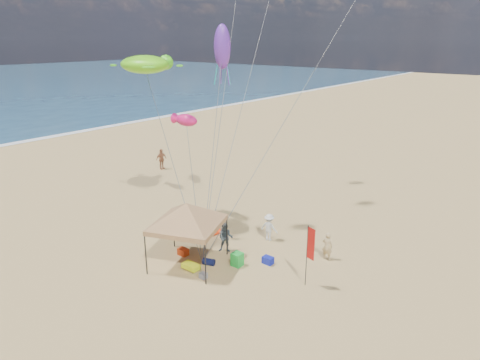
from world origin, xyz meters
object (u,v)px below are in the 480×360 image
at_px(cooler_red, 183,252).
at_px(person_near_a, 327,246).
at_px(canopy_tent, 187,206).
at_px(feather_flag, 310,247).
at_px(beach_cart, 191,266).
at_px(chair_green, 237,259).
at_px(person_far_a, 161,159).
at_px(chair_yellow, 178,233).
at_px(cooler_blue, 268,260).
at_px(person_near_c, 269,227).
at_px(person_near_b, 226,238).

height_order(cooler_red, person_near_a, person_near_a).
bearing_deg(person_near_a, canopy_tent, 34.05).
xyz_separation_m(feather_flag, person_near_a, (-0.57, 2.91, -1.28)).
distance_m(beach_cart, person_near_a, 7.12).
relative_size(canopy_tent, person_near_a, 3.84).
xyz_separation_m(feather_flag, chair_green, (-3.81, -0.54, -1.69)).
bearing_deg(person_far_a, beach_cart, -122.04).
bearing_deg(canopy_tent, person_far_a, 143.09).
bearing_deg(feather_flag, chair_yellow, -178.32).
relative_size(cooler_blue, person_near_c, 0.34).
distance_m(feather_flag, cooler_blue, 3.33).
relative_size(feather_flag, cooler_blue, 5.67).
bearing_deg(cooler_red, person_near_a, 35.38).
xyz_separation_m(canopy_tent, chair_green, (2.05, 1.43, -2.87)).
bearing_deg(chair_green, person_far_a, 150.51).
bearing_deg(cooler_blue, person_near_c, 124.08).
bearing_deg(cooler_blue, cooler_red, -152.80).
bearing_deg(cooler_blue, person_near_a, 47.33).
relative_size(beach_cart, person_near_b, 0.54).
bearing_deg(person_near_a, beach_cart, 39.06).
height_order(person_near_a, person_near_b, person_near_b).
distance_m(beach_cart, person_far_a, 18.08).
distance_m(chair_green, person_near_c, 3.45).
xyz_separation_m(beach_cart, person_near_a, (4.78, 5.25, 0.56)).
bearing_deg(chair_green, person_near_c, 96.96).
bearing_deg(beach_cart, canopy_tent, 144.26).
height_order(canopy_tent, person_near_a, canopy_tent).
bearing_deg(cooler_red, person_near_c, 59.63).
bearing_deg(person_near_b, chair_yellow, 156.37).
height_order(beach_cart, person_near_a, person_near_a).
bearing_deg(cooler_blue, person_near_b, -172.03).
height_order(feather_flag, chair_green, feather_flag).
distance_m(person_near_a, person_far_a, 20.03).
bearing_deg(beach_cart, chair_green, 49.38).
bearing_deg(person_near_a, chair_green, 38.20).
height_order(feather_flag, person_near_c, feather_flag).
distance_m(canopy_tent, person_near_c, 5.64).
xyz_separation_m(feather_flag, beach_cart, (-5.35, -2.34, -1.84)).
bearing_deg(person_far_a, feather_flag, -108.41).
height_order(canopy_tent, chair_yellow, canopy_tent).
height_order(cooler_red, cooler_blue, same).
xyz_separation_m(cooler_blue, person_far_a, (-17.11, 7.91, 0.73)).
bearing_deg(person_near_c, person_far_a, -26.66).
distance_m(canopy_tent, chair_yellow, 4.24).
relative_size(canopy_tent, chair_yellow, 8.34).
distance_m(chair_yellow, person_near_a, 8.52).
xyz_separation_m(cooler_red, person_near_b, (1.53, 1.74, 0.64)).
distance_m(chair_green, beach_cart, 2.37).
distance_m(chair_green, chair_yellow, 4.66).
bearing_deg(cooler_red, person_far_a, 142.50).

